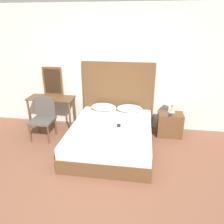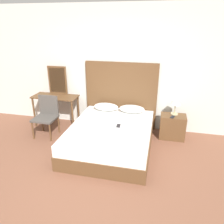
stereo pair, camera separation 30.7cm
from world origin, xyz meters
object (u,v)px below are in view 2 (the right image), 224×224
Objects in this scene: phone_on_nightstand at (173,117)px; phone_on_bed at (118,126)px; vanity_desk at (56,101)px; table_lamp at (176,102)px; chair at (47,114)px; nightstand at (172,127)px; bed at (111,137)px.

phone_on_bed is at bearing -150.66° from phone_on_nightstand.
phone_on_nightstand is 0.16× the size of vanity_desk.
chair is at bearing -169.08° from table_lamp.
phone_on_bed is 1.65m from chair.
phone_on_nightstand is at bearing -105.54° from nightstand.
table_lamp is at bearing 79.64° from nightstand.
bed is at bearing -152.57° from phone_on_nightstand.
vanity_desk reaches higher than phone_on_nightstand.
vanity_desk reaches higher than nightstand.
phone_on_bed is at bearing -7.50° from chair.
phone_on_bed reaches higher than bed.
nightstand is 0.28m from phone_on_nightstand.
chair is at bearing -170.51° from nightstand.
nightstand is at bearing -100.36° from table_lamp.
table_lamp is 0.31m from phone_on_nightstand.
bed is 2.25× the size of chair.
table_lamp is at bearing 1.14° from vanity_desk.
table_lamp reaches higher than nightstand.
chair is (-2.69, -0.52, -0.30)m from table_lamp.
phone_on_nightstand is (1.16, 0.60, 0.29)m from bed.
chair is at bearing 172.50° from phone_on_bed.
table_lamp is at bearing 32.50° from bed.
vanity_desk is at bearing 157.47° from phone_on_bed.
chair is at bearing 170.66° from bed.
vanity_desk is (-1.50, 0.71, 0.37)m from bed.
phone_on_nightstand is 0.19× the size of chair.
phone_on_bed is 0.15× the size of vanity_desk.
bed is 1.70m from vanity_desk.
table_lamp is (0.01, 0.07, 0.53)m from nightstand.
chair is (-1.63, 0.21, 0.01)m from phone_on_bed.
phone_on_bed is at bearing -147.60° from nightstand.
vanity_desk is at bearing 177.67° from phone_on_nightstand.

